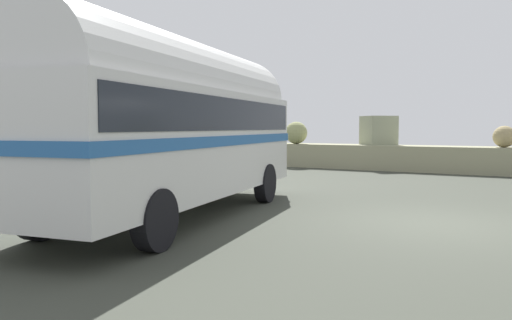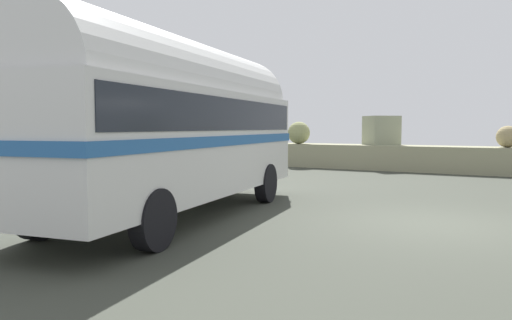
{
  "view_description": "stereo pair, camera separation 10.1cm",
  "coord_description": "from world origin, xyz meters",
  "views": [
    {
      "loc": [
        1.66,
        -9.96,
        1.9
      ],
      "look_at": [
        -3.53,
        -0.92,
        1.2
      ],
      "focal_mm": 34.59,
      "sensor_mm": 36.0,
      "label": 1
    },
    {
      "loc": [
        1.75,
        -9.91,
        1.9
      ],
      "look_at": [
        -3.53,
        -0.92,
        1.2
      ],
      "focal_mm": 34.59,
      "sensor_mm": 36.0,
      "label": 2
    }
  ],
  "objects": [
    {
      "name": "ground",
      "position": [
        0.0,
        0.0,
        0.01
      ],
      "size": [
        32.0,
        26.0,
        0.02
      ],
      "color": "#393D33"
    },
    {
      "name": "vintage_coach",
      "position": [
        -4.85,
        -1.98,
        2.05
      ],
      "size": [
        3.91,
        8.88,
        3.7
      ],
      "rotation": [
        0.0,
        0.0,
        0.18
      ],
      "color": "black",
      "rests_on": "ground"
    },
    {
      "name": "breakwater",
      "position": [
        0.0,
        11.8,
        0.7
      ],
      "size": [
        31.36,
        2.31,
        2.4
      ],
      "color": "gray",
      "rests_on": "ground"
    }
  ]
}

